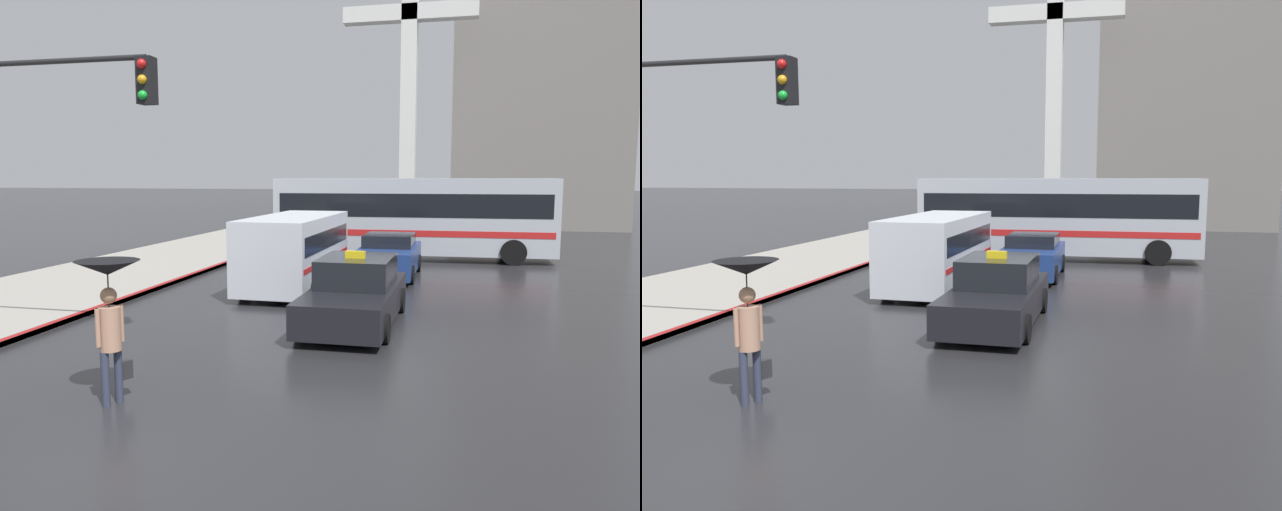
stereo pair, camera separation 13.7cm
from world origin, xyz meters
TOP-DOWN VIEW (x-y plane):
  - ground_plane at (0.00, 0.00)m, footprint 300.00×300.00m
  - taxi at (1.49, 8.23)m, footprint 1.91×4.75m
  - sedan_red at (1.38, 15.05)m, footprint 1.91×4.27m
  - ambulance_van at (-1.04, 12.22)m, footprint 2.14×5.62m
  - city_bus at (1.72, 19.85)m, footprint 10.98×2.93m
  - pedestrian_with_umbrella at (-1.05, 2.47)m, footprint 0.92×0.92m
  - traffic_light at (-3.84, 4.70)m, footprint 4.14×0.38m
  - building_tower_near at (8.02, 39.83)m, footprint 10.57×10.60m
  - monument_cross at (0.30, 32.04)m, footprint 7.70×0.90m

SIDE VIEW (x-z plane):
  - ground_plane at x=0.00m, z-range 0.00..0.00m
  - sedan_red at x=1.38m, z-range -0.03..1.36m
  - taxi at x=1.49m, z-range -0.15..1.50m
  - ambulance_van at x=-1.04m, z-range 0.12..2.27m
  - pedestrian_with_umbrella at x=-1.05m, z-range 0.57..2.68m
  - city_bus at x=1.72m, z-range 0.18..3.40m
  - traffic_light at x=-3.84m, z-range 1.14..6.77m
  - monument_cross at x=0.30m, z-range 1.18..18.67m
  - building_tower_near at x=8.02m, z-range 0.00..29.66m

